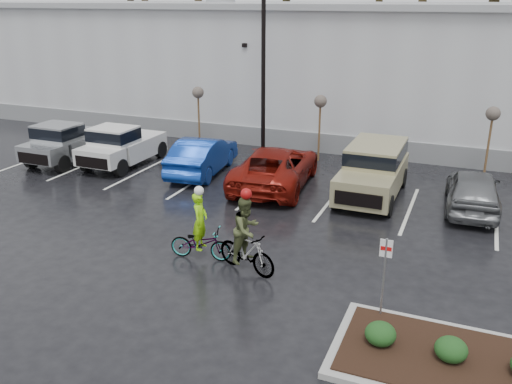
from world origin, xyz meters
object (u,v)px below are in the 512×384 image
at_px(car_red, 275,167).
at_px(suv_tan, 372,172).
at_px(pickup_silver, 72,140).
at_px(sapling_east, 492,118).
at_px(pickup_white, 126,143).
at_px(lamppost, 263,40).
at_px(cyclist_olive, 246,242).
at_px(sapling_mid, 320,105).
at_px(car_blue, 203,155).
at_px(cyclist_hivis, 201,237).
at_px(sapling_west, 198,96).
at_px(car_grey, 473,190).
at_px(fire_lane_sign, 384,269).

bearing_deg(car_red, suv_tan, 176.70).
bearing_deg(pickup_silver, car_red, 0.66).
bearing_deg(sapling_east, pickup_white, -166.03).
relative_size(lamppost, cyclist_olive, 3.62).
relative_size(pickup_silver, suv_tan, 1.02).
relative_size(sapling_mid, car_blue, 0.64).
distance_m(lamppost, pickup_silver, 10.38).
xyz_separation_m(sapling_mid, pickup_white, (-8.30, -3.93, -1.75)).
bearing_deg(cyclist_hivis, lamppost, 3.54).
xyz_separation_m(lamppost, cyclist_hivis, (2.16, -10.50, -4.96)).
height_order(sapling_west, car_grey, sapling_west).
xyz_separation_m(sapling_west, cyclist_olive, (7.76, -11.73, -1.81)).
height_order(lamppost, cyclist_olive, lamppost).
relative_size(sapling_mid, cyclist_hivis, 1.37).
distance_m(pickup_silver, car_grey, 18.19).
distance_m(sapling_mid, pickup_white, 9.35).
bearing_deg(sapling_west, car_red, -36.27).
distance_m(sapling_mid, car_blue, 6.07).
xyz_separation_m(sapling_west, cyclist_hivis, (6.16, -11.50, -2.01)).
bearing_deg(cyclist_olive, pickup_silver, 76.75).
distance_m(sapling_east, pickup_silver, 19.19).
relative_size(fire_lane_sign, pickup_white, 0.42).
bearing_deg(cyclist_olive, car_grey, -20.03).
relative_size(sapling_mid, car_grey, 0.69).
distance_m(fire_lane_sign, car_red, 10.37).
bearing_deg(lamppost, car_red, -60.48).
bearing_deg(sapling_west, cyclist_olive, -56.52).
height_order(sapling_east, car_red, sapling_east).
relative_size(car_red, cyclist_olive, 2.37).
bearing_deg(pickup_white, fire_lane_sign, -33.10).
bearing_deg(sapling_east, cyclist_olive, -118.03).
relative_size(sapling_mid, pickup_silver, 0.62).
height_order(pickup_white, car_red, pickup_white).
bearing_deg(car_red, cyclist_olive, 98.14).
height_order(sapling_west, cyclist_hivis, sapling_west).
bearing_deg(cyclist_olive, fire_lane_sign, -87.53).
height_order(sapling_east, car_blue, sapling_east).
height_order(sapling_east, cyclist_hivis, sapling_east).
height_order(sapling_east, car_grey, sapling_east).
height_order(sapling_mid, cyclist_olive, sapling_mid).
distance_m(lamppost, cyclist_hivis, 11.81).
bearing_deg(car_red, sapling_east, -158.15).
height_order(suv_tan, car_grey, suv_tan).
bearing_deg(fire_lane_sign, pickup_silver, 152.95).
bearing_deg(pickup_white, car_grey, -0.55).
relative_size(lamppost, car_blue, 1.85).
distance_m(lamppost, sapling_west, 5.07).
bearing_deg(car_grey, sapling_east, -99.14).
bearing_deg(sapling_east, car_grey, -95.65).
height_order(fire_lane_sign, car_grey, fire_lane_sign).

